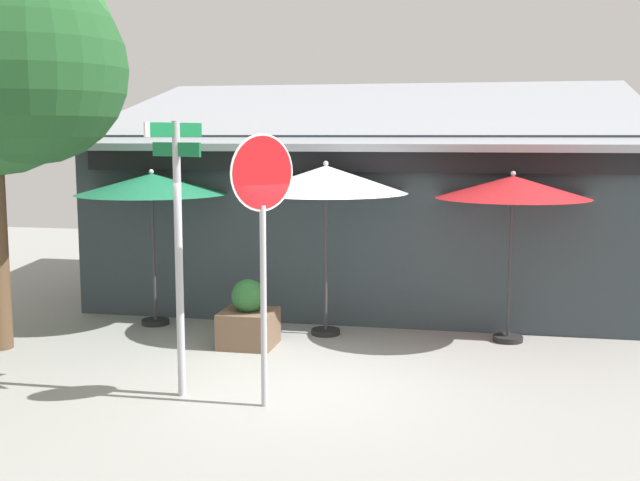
{
  "coord_description": "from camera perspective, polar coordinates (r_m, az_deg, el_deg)",
  "views": [
    {
      "loc": [
        2.2,
        -9.27,
        3.05
      ],
      "look_at": [
        0.04,
        1.2,
        1.6
      ],
      "focal_mm": 44.1,
      "sensor_mm": 36.0,
      "label": 1
    }
  ],
  "objects": [
    {
      "name": "sidewalk_planter",
      "position": [
        11.45,
        -5.21,
        -5.73
      ],
      "size": [
        0.77,
        0.77,
        0.98
      ],
      "color": "brown",
      "rests_on": "ground"
    },
    {
      "name": "stop_sign",
      "position": [
        8.62,
        -4.18,
        1.83
      ],
      "size": [
        0.52,
        0.68,
        3.06
      ],
      "color": "#A8AAB2",
      "rests_on": "ground"
    },
    {
      "name": "street_sign_post",
      "position": [
        9.13,
        -10.26,
        0.5
      ],
      "size": [
        0.71,
        0.76,
        3.2
      ],
      "color": "#A8AAB2",
      "rests_on": "ground"
    },
    {
      "name": "patio_umbrella_ivory_center",
      "position": [
        11.78,
        0.42,
        4.39
      ],
      "size": [
        2.47,
        2.47,
        2.66
      ],
      "color": "black",
      "rests_on": "ground"
    },
    {
      "name": "cafe_building",
      "position": [
        14.91,
        3.67,
        2.17
      ],
      "size": [
        9.76,
        5.81,
        4.15
      ],
      "color": "#333D42",
      "rests_on": "ground"
    },
    {
      "name": "patio_umbrella_forest_green_left",
      "position": [
        12.71,
        -12.13,
        3.94
      ],
      "size": [
        2.4,
        2.4,
        2.5
      ],
      "color": "black",
      "rests_on": "ground"
    },
    {
      "name": "patio_umbrella_crimson_right",
      "position": [
        11.71,
        13.81,
        3.67
      ],
      "size": [
        2.24,
        2.24,
        2.53
      ],
      "color": "black",
      "rests_on": "ground"
    },
    {
      "name": "ground_plane",
      "position": [
        10.01,
        -1.65,
        -10.3
      ],
      "size": [
        28.0,
        28.0,
        0.1
      ],
      "primitive_type": "cube",
      "color": "gray"
    }
  ]
}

